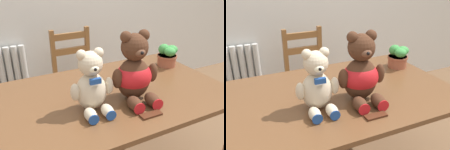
% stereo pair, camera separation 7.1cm
% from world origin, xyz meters
% --- Properties ---
extents(radiator, '(0.56, 0.10, 0.75)m').
position_xyz_m(radiator, '(-0.61, 1.72, 0.34)').
color(radiator, beige).
rests_on(radiator, ground_plane).
extents(dining_table, '(1.45, 0.95, 0.73)m').
position_xyz_m(dining_table, '(0.00, 0.47, 0.64)').
color(dining_table, brown).
rests_on(dining_table, ground_plane).
extents(wooden_chair_behind, '(0.38, 0.44, 0.93)m').
position_xyz_m(wooden_chair_behind, '(0.04, 1.29, 0.45)').
color(wooden_chair_behind, brown).
rests_on(wooden_chair_behind, ground_plane).
extents(teddy_bear_left, '(0.25, 0.25, 0.35)m').
position_xyz_m(teddy_bear_left, '(-0.20, 0.34, 0.88)').
color(teddy_bear_left, beige).
rests_on(teddy_bear_left, dining_table).
extents(teddy_bear_right, '(0.29, 0.31, 0.42)m').
position_xyz_m(teddy_bear_right, '(0.07, 0.35, 0.89)').
color(teddy_bear_right, '#472819').
rests_on(teddy_bear_right, dining_table).
extents(potted_plant, '(0.18, 0.17, 0.18)m').
position_xyz_m(potted_plant, '(0.59, 0.67, 0.81)').
color(potted_plant, '#9E5138').
rests_on(potted_plant, dining_table).
extents(chocolate_bar, '(0.12, 0.05, 0.01)m').
position_xyz_m(chocolate_bar, '(0.05, 0.14, 0.73)').
color(chocolate_bar, '#472314').
rests_on(chocolate_bar, dining_table).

